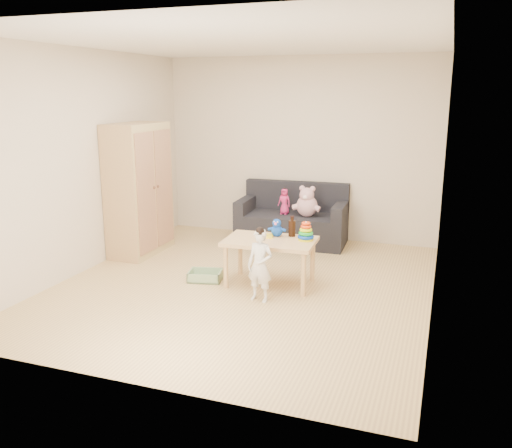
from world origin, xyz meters
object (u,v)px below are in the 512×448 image
at_px(sofa, 292,228).
at_px(toddler, 260,266).
at_px(play_table, 270,262).
at_px(wardrobe, 139,189).

height_order(sofa, toddler, toddler).
distance_m(sofa, play_table, 1.74).
relative_size(wardrobe, sofa, 1.14).
relative_size(wardrobe, play_table, 1.73).
bearing_deg(wardrobe, sofa, 32.20).
bearing_deg(play_table, toddler, -83.74).
relative_size(sofa, toddler, 2.04).
bearing_deg(sofa, play_table, -84.81).
distance_m(wardrobe, sofa, 2.19).
relative_size(wardrobe, toddler, 2.31).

